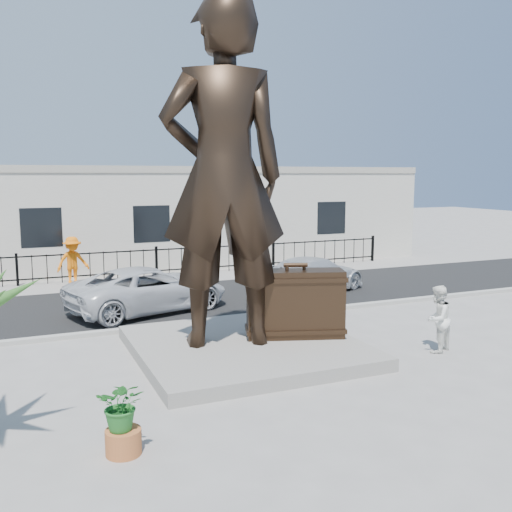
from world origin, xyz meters
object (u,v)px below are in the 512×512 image
(suitcase, at_px, (295,304))
(car_white, at_px, (149,289))
(tourist, at_px, (437,319))
(statue, at_px, (223,175))

(suitcase, distance_m, car_white, 5.86)
(tourist, bearing_deg, car_white, -75.74)
(statue, xyz_separation_m, car_white, (-0.70, 5.09, -3.58))
(tourist, xyz_separation_m, car_white, (-5.57, 6.91, -0.10))
(statue, distance_m, car_white, 6.26)
(statue, relative_size, car_white, 1.56)
(statue, relative_size, tourist, 4.85)
(statue, bearing_deg, tourist, 170.69)
(tourist, relative_size, car_white, 0.32)
(suitcase, bearing_deg, car_white, 133.74)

